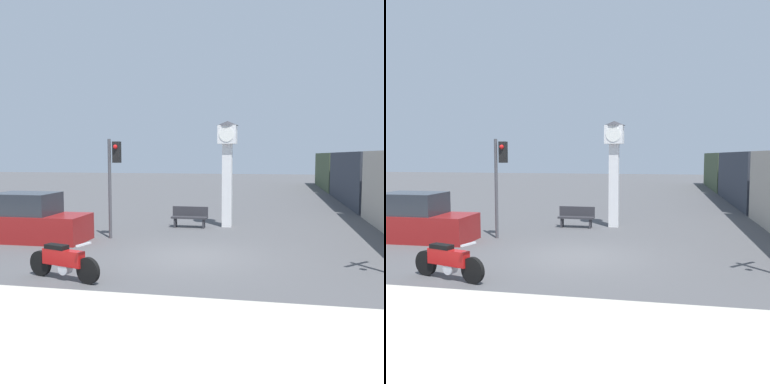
# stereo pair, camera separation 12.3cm
# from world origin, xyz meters

# --- Properties ---
(ground_plane) EXTENTS (120.00, 120.00, 0.00)m
(ground_plane) POSITION_xyz_m (0.00, 0.00, 0.00)
(ground_plane) COLOR #4C4C4F
(sidewalk_strip) EXTENTS (36.00, 6.00, 0.10)m
(sidewalk_strip) POSITION_xyz_m (0.00, -7.09, 0.05)
(sidewalk_strip) COLOR #BCB7A8
(sidewalk_strip) RESTS_ON ground_plane
(motorcycle) EXTENTS (2.23, 0.81, 1.01)m
(motorcycle) POSITION_xyz_m (-2.79, -3.09, 0.49)
(motorcycle) COLOR black
(motorcycle) RESTS_ON ground_plane
(clock_tower) EXTENTS (0.96, 0.96, 4.70)m
(clock_tower) POSITION_xyz_m (0.44, 5.90, 3.09)
(clock_tower) COLOR white
(clock_tower) RESTS_ON ground_plane
(freight_train) EXTENTS (2.80, 38.66, 3.40)m
(freight_train) POSITION_xyz_m (8.34, 17.01, 1.70)
(freight_train) COLOR #ADA393
(freight_train) RESTS_ON ground_plane
(traffic_light) EXTENTS (0.50, 0.35, 3.82)m
(traffic_light) POSITION_xyz_m (-3.52, 2.35, 2.64)
(traffic_light) COLOR #47474C
(traffic_light) RESTS_ON ground_plane
(bench) EXTENTS (1.60, 0.44, 0.92)m
(bench) POSITION_xyz_m (-1.16, 5.38, 0.49)
(bench) COLOR #2D2D33
(bench) RESTS_ON ground_plane
(parked_car) EXTENTS (4.22, 1.84, 1.80)m
(parked_car) POSITION_xyz_m (-6.47, 1.37, 0.75)
(parked_car) COLOR maroon
(parked_car) RESTS_ON ground_plane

